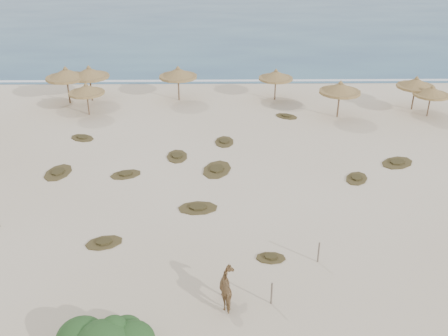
{
  "coord_description": "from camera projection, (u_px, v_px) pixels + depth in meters",
  "views": [
    {
      "loc": [
        2.1,
        -21.62,
        14.22
      ],
      "look_at": [
        2.41,
        5.0,
        0.91
      ],
      "focal_mm": 40.0,
      "sensor_mm": 36.0,
      "label": 1
    }
  ],
  "objects": [
    {
      "name": "fence_post_near",
      "position": [
        272.0,
        293.0,
        20.36
      ],
      "size": [
        0.1,
        0.1,
        1.06
      ],
      "primitive_type": "cylinder",
      "rotation": [
        0.0,
        0.0,
        -0.41
      ],
      "color": "#695C4F",
      "rests_on": "ground"
    },
    {
      "name": "scrub_6",
      "position": [
        82.0,
        138.0,
        36.09
      ],
      "size": [
        2.25,
        2.04,
        0.16
      ],
      "rotation": [
        0.0,
        0.0,
        2.58
      ],
      "color": "#4D4422",
      "rests_on": "ground"
    },
    {
      "name": "palapa_7",
      "position": [
        432.0,
        92.0,
        39.32
      ],
      "size": [
        3.42,
        3.42,
        2.61
      ],
      "rotation": [
        0.0,
        0.0,
        0.26
      ],
      "color": "brown",
      "rests_on": "ground"
    },
    {
      "name": "foam_line",
      "position": [
        197.0,
        81.0,
        48.93
      ],
      "size": [
        70.0,
        0.6,
        0.01
      ],
      "primitive_type": "cube",
      "color": "white",
      "rests_on": "ground"
    },
    {
      "name": "scrub_11",
      "position": [
        104.0,
        242.0,
        24.4
      ],
      "size": [
        2.11,
        1.72,
        0.16
      ],
      "rotation": [
        0.0,
        0.0,
        0.33
      ],
      "color": "#4D4422",
      "rests_on": "ground"
    },
    {
      "name": "palapa_6",
      "position": [
        416.0,
        83.0,
        40.67
      ],
      "size": [
        3.41,
        3.41,
        2.86
      ],
      "rotation": [
        0.0,
        0.0,
        -0.12
      ],
      "color": "brown",
      "rests_on": "ground"
    },
    {
      "name": "palapa_3",
      "position": [
        178.0,
        73.0,
        42.71
      ],
      "size": [
        4.34,
        4.34,
        3.07
      ],
      "rotation": [
        0.0,
        0.0,
        -0.43
      ],
      "color": "brown",
      "rests_on": "ground"
    },
    {
      "name": "scrub_3",
      "position": [
        217.0,
        169.0,
        31.53
      ],
      "size": [
        2.36,
        3.01,
        0.16
      ],
      "rotation": [
        0.0,
        0.0,
        1.3
      ],
      "color": "#4D4422",
      "rests_on": "ground"
    },
    {
      "name": "scrub_12",
      "position": [
        271.0,
        258.0,
        23.3
      ],
      "size": [
        1.44,
        0.97,
        0.16
      ],
      "rotation": [
        0.0,
        0.0,
        3.1
      ],
      "color": "#4D4422",
      "rests_on": "ground"
    },
    {
      "name": "scrub_10",
      "position": [
        286.0,
        116.0,
        40.04
      ],
      "size": [
        2.21,
        2.04,
        0.16
      ],
      "rotation": [
        0.0,
        0.0,
        2.54
      ],
      "color": "#4D4422",
      "rests_on": "ground"
    },
    {
      "name": "palapa_5",
      "position": [
        340.0,
        89.0,
        38.98
      ],
      "size": [
        3.9,
        3.9,
        3.04
      ],
      "rotation": [
        0.0,
        0.0,
        -0.23
      ],
      "color": "brown",
      "rests_on": "ground"
    },
    {
      "name": "scrub_4",
      "position": [
        357.0,
        178.0,
        30.45
      ],
      "size": [
        2.0,
        2.27,
        0.16
      ],
      "rotation": [
        0.0,
        0.0,
        1.08
      ],
      "color": "#4D4422",
      "rests_on": "ground"
    },
    {
      "name": "scrub_5",
      "position": [
        397.0,
        163.0,
        32.4
      ],
      "size": [
        2.87,
        2.66,
        0.16
      ],
      "rotation": [
        0.0,
        0.0,
        0.6
      ],
      "color": "#4D4422",
      "rests_on": "ground"
    },
    {
      "name": "palapa_4",
      "position": [
        276.0,
        76.0,
        42.92
      ],
      "size": [
        3.82,
        3.82,
        2.79
      ],
      "rotation": [
        0.0,
        0.0,
        0.35
      ],
      "color": "brown",
      "rests_on": "ground"
    },
    {
      "name": "palapa_0",
      "position": [
        66.0,
        74.0,
        42.02
      ],
      "size": [
        4.31,
        4.31,
        3.23
      ],
      "rotation": [
        0.0,
        0.0,
        -0.3
      ],
      "color": "brown",
      "rests_on": "ground"
    },
    {
      "name": "horse",
      "position": [
        229.0,
        289.0,
        20.35
      ],
      "size": [
        1.02,
        1.75,
        1.39
      ],
      "primitive_type": "imported",
      "rotation": [
        0.0,
        0.0,
        3.31
      ],
      "color": "olive",
      "rests_on": "ground"
    },
    {
      "name": "ground",
      "position": [
        178.0,
        227.0,
        25.67
      ],
      "size": [
        160.0,
        160.0,
        0.0
      ],
      "primitive_type": "plane",
      "color": "beige",
      "rests_on": "ground"
    },
    {
      "name": "scrub_2",
      "position": [
        126.0,
        174.0,
        30.92
      ],
      "size": [
        2.26,
        1.89,
        0.16
      ],
      "rotation": [
        0.0,
        0.0,
        0.39
      ],
      "color": "#4D4422",
      "rests_on": "ground"
    },
    {
      "name": "ocean",
      "position": [
        207.0,
        5.0,
        92.76
      ],
      "size": [
        200.0,
        100.0,
        0.01
      ],
      "primitive_type": "cube",
      "color": "navy",
      "rests_on": "ground"
    },
    {
      "name": "fence_post_far",
      "position": [
        319.0,
        252.0,
        22.87
      ],
      "size": [
        0.1,
        0.1,
        1.06
      ],
      "primitive_type": "cylinder",
      "rotation": [
        0.0,
        0.0,
        0.37
      ],
      "color": "#695C4F",
      "rests_on": "ground"
    },
    {
      "name": "palapa_1",
      "position": [
        86.0,
        90.0,
        39.6
      ],
      "size": [
        3.04,
        3.04,
        2.68
      ],
      "rotation": [
        0.0,
        0.0,
        0.07
      ],
      "color": "brown",
      "rests_on": "ground"
    },
    {
      "name": "scrub_1",
      "position": [
        58.0,
        172.0,
        31.16
      ],
      "size": [
        1.87,
        2.58,
        0.16
      ],
      "rotation": [
        0.0,
        0.0,
        1.43
      ],
      "color": "#4D4422",
      "rests_on": "ground"
    },
    {
      "name": "scrub_9",
      "position": [
        198.0,
        208.0,
        27.33
      ],
      "size": [
        2.3,
        1.6,
        0.16
      ],
      "rotation": [
        0.0,
        0.0,
        0.09
      ],
      "color": "#4D4422",
      "rests_on": "ground"
    },
    {
      "name": "scrub_13",
      "position": [
        177.0,
        156.0,
        33.28
      ],
      "size": [
        1.53,
        2.22,
        0.16
      ],
      "rotation": [
        0.0,
        0.0,
        1.64
      ],
      "color": "#4D4422",
      "rests_on": "ground"
    },
    {
      "name": "scrub_7",
      "position": [
        224.0,
        142.0,
        35.46
      ],
      "size": [
        1.42,
        2.11,
        0.16
      ],
      "rotation": [
        0.0,
        0.0,
        1.53
      ],
      "color": "#4D4422",
      "rests_on": "ground"
    },
    {
      "name": "palapa_2",
      "position": [
        89.0,
        73.0,
        42.57
      ],
      "size": [
        3.53,
        3.53,
        3.15
      ],
      "rotation": [
        0.0,
        0.0,
        0.05
      ],
      "color": "brown",
      "rests_on": "ground"
    }
  ]
}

